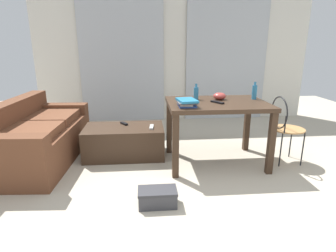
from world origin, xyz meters
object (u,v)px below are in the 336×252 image
at_px(bottle_far, 196,93).
at_px(tv_remote_secondary, 152,127).
at_px(book_stack, 187,102).
at_px(wire_chair, 284,123).
at_px(shoebox, 158,197).
at_px(coffee_table, 124,141).
at_px(couch, 37,138).
at_px(tv_remote_primary, 124,124).
at_px(craft_table, 217,111).
at_px(tv_remote_on_table, 217,102).
at_px(bottle_near, 254,92).
at_px(bowl, 220,96).

height_order(bottle_far, tv_remote_secondary, bottle_far).
bearing_deg(book_stack, wire_chair, 7.16).
relative_size(wire_chair, shoebox, 2.34).
distance_m(coffee_table, shoebox, 1.32).
bearing_deg(wire_chair, tv_remote_secondary, 168.83).
distance_m(couch, bottle_far, 2.10).
height_order(bottle_far, tv_remote_primary, bottle_far).
xyz_separation_m(couch, bottle_far, (2.02, -0.06, 0.55)).
distance_m(craft_table, tv_remote_on_table, 0.14).
distance_m(couch, craft_table, 2.29).
distance_m(bottle_near, shoebox, 1.86).
distance_m(bowl, book_stack, 0.60).
relative_size(bowl, shoebox, 0.44).
xyz_separation_m(craft_table, bottle_near, (0.51, 0.12, 0.20)).
relative_size(wire_chair, tv_remote_on_table, 4.73).
bearing_deg(book_stack, tv_remote_secondary, 128.85).
xyz_separation_m(book_stack, tv_remote_secondary, (-0.39, 0.48, -0.42)).
xyz_separation_m(coffee_table, bottle_near, (1.67, -0.19, 0.68)).
height_order(craft_table, shoebox, craft_table).
bearing_deg(tv_remote_primary, bowl, -46.47).
height_order(bowl, tv_remote_primary, bowl).
relative_size(tv_remote_on_table, tv_remote_secondary, 0.95).
bearing_deg(book_stack, bottle_far, 65.65).
bearing_deg(tv_remote_primary, wire_chair, -47.01).
bearing_deg(shoebox, bottle_near, 39.74).
bearing_deg(bowl, tv_remote_secondary, 172.47).
bearing_deg(wire_chair, bowl, 164.88).
height_order(book_stack, tv_remote_secondary, book_stack).
xyz_separation_m(bottle_near, bottle_far, (-0.74, 0.04, -0.01)).
bearing_deg(tv_remote_primary, coffee_table, -121.63).
xyz_separation_m(wire_chair, book_stack, (-1.24, -0.16, 0.31)).
relative_size(bottle_near, book_stack, 0.72).
xyz_separation_m(craft_table, bottle_far, (-0.23, 0.17, 0.19)).
height_order(bottle_near, tv_remote_secondary, bottle_near).
xyz_separation_m(craft_table, book_stack, (-0.41, -0.23, 0.15)).
bearing_deg(tv_remote_on_table, couch, 140.21).
relative_size(craft_table, tv_remote_primary, 8.40).
relative_size(coffee_table, bottle_far, 5.24).
relative_size(wire_chair, tv_remote_primary, 5.98).
bearing_deg(book_stack, bottle_near, 20.93).
relative_size(craft_table, tv_remote_on_table, 6.65).
bearing_deg(coffee_table, tv_remote_on_table, -18.67).
height_order(book_stack, shoebox, book_stack).
distance_m(bowl, tv_remote_primary, 1.33).
bearing_deg(shoebox, craft_table, 50.51).
distance_m(coffee_table, bowl, 1.39).
height_order(coffee_table, bottle_near, bottle_near).
distance_m(tv_remote_primary, shoebox, 1.48).
bearing_deg(shoebox, tv_remote_secondary, 90.61).
distance_m(bowl, shoebox, 1.57).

